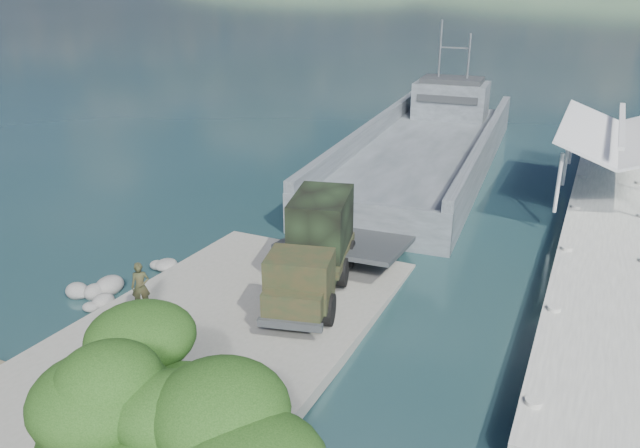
% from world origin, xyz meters
% --- Properties ---
extents(ground, '(1400.00, 1400.00, 0.00)m').
position_xyz_m(ground, '(0.00, 0.00, 0.00)').
color(ground, '#183A39').
rests_on(ground, ground).
extents(boat_ramp, '(10.00, 18.00, 0.50)m').
position_xyz_m(boat_ramp, '(0.00, -1.00, 0.25)').
color(boat_ramp, slate).
rests_on(boat_ramp, ground).
extents(shoreline_rocks, '(3.20, 5.60, 0.90)m').
position_xyz_m(shoreline_rocks, '(-6.20, 0.50, 0.00)').
color(shoreline_rocks, '#60605E').
rests_on(shoreline_rocks, ground).
extents(pier, '(6.40, 44.00, 6.10)m').
position_xyz_m(pier, '(13.00, 18.77, 1.60)').
color(pier, gray).
rests_on(pier, ground).
extents(landing_craft, '(10.70, 35.02, 10.27)m').
position_xyz_m(landing_craft, '(0.89, 23.84, 0.84)').
color(landing_craft, '#40474C').
rests_on(landing_craft, ground).
extents(military_truck, '(4.13, 8.22, 3.66)m').
position_xyz_m(military_truck, '(1.97, 3.24, 2.32)').
color(military_truck, black).
rests_on(military_truck, boat_ramp).
extents(soldier, '(0.84, 0.76, 1.91)m').
position_xyz_m(soldier, '(-2.96, -1.76, 1.46)').
color(soldier, '#1D2E19').
rests_on(soldier, boat_ramp).
extents(overhang_tree, '(6.80, 6.26, 6.18)m').
position_xyz_m(overhang_tree, '(5.60, -10.75, 4.95)').
color(overhang_tree, '#362715').
rests_on(overhang_tree, ground).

